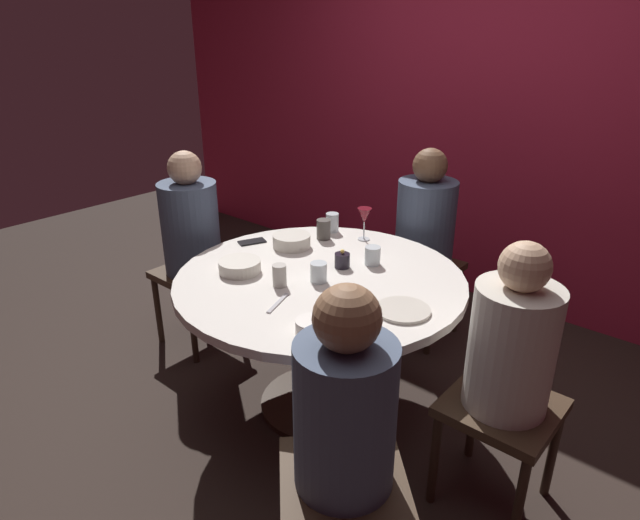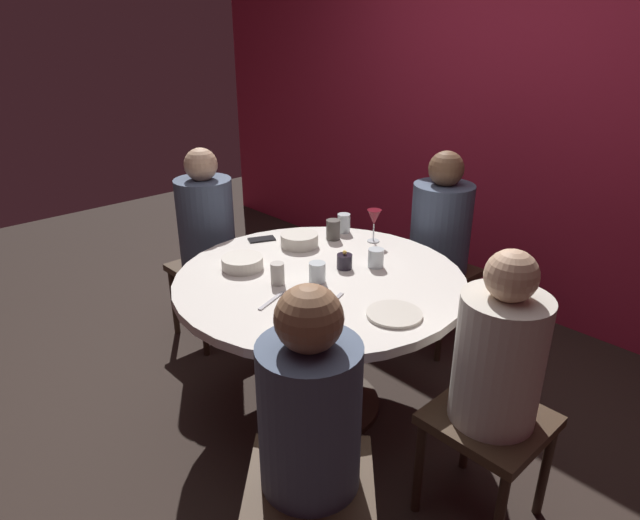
{
  "view_description": "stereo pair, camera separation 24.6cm",
  "coord_description": "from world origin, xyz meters",
  "px_view_note": "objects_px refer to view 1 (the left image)",
  "views": [
    {
      "loc": [
        1.47,
        -1.72,
        1.78
      ],
      "look_at": [
        0.0,
        0.0,
        0.8
      ],
      "focal_mm": 30.56,
      "sensor_mm": 36.0,
      "label": 1
    },
    {
      "loc": [
        1.65,
        -1.55,
        1.78
      ],
      "look_at": [
        0.0,
        0.0,
        0.8
      ],
      "focal_mm": 30.56,
      "sensor_mm": 36.0,
      "label": 2
    }
  ],
  "objects_px": {
    "dining_table": "(320,305)",
    "bowl_small_white": "(312,327)",
    "bowl_serving_large": "(240,266)",
    "candle_holder": "(342,260)",
    "seated_diner_left": "(191,230)",
    "wine_glass": "(364,217)",
    "dinner_plate": "(403,310)",
    "cup_by_left_diner": "(373,256)",
    "cup_by_right_diner": "(324,229)",
    "cell_phone": "(252,242)",
    "cup_far_edge": "(332,222)",
    "bowl_salad_center": "(292,241)",
    "seated_diner_right": "(511,352)",
    "seated_diner_front_right": "(345,417)",
    "cup_near_candle": "(279,276)",
    "seated_diner_back": "(425,225)",
    "cup_center_front": "(319,272)"
  },
  "relations": [
    {
      "from": "seated_diner_left",
      "to": "cup_by_right_diner",
      "type": "distance_m",
      "value": 0.77
    },
    {
      "from": "dining_table",
      "to": "cup_by_left_diner",
      "type": "bearing_deg",
      "value": 68.94
    },
    {
      "from": "seated_diner_left",
      "to": "bowl_small_white",
      "type": "bearing_deg",
      "value": -17.87
    },
    {
      "from": "dinner_plate",
      "to": "cup_by_left_diner",
      "type": "relative_size",
      "value": 2.51
    },
    {
      "from": "bowl_small_white",
      "to": "seated_diner_left",
      "type": "bearing_deg",
      "value": 162.13
    },
    {
      "from": "seated_diner_right",
      "to": "cup_by_left_diner",
      "type": "height_order",
      "value": "seated_diner_right"
    },
    {
      "from": "bowl_salad_center",
      "to": "seated_diner_left",
      "type": "bearing_deg",
      "value": -164.08
    },
    {
      "from": "candle_holder",
      "to": "bowl_serving_large",
      "type": "height_order",
      "value": "candle_holder"
    },
    {
      "from": "dinner_plate",
      "to": "cup_by_left_diner",
      "type": "height_order",
      "value": "cup_by_left_diner"
    },
    {
      "from": "bowl_serving_large",
      "to": "candle_holder",
      "type": "bearing_deg",
      "value": 46.8
    },
    {
      "from": "bowl_salad_center",
      "to": "cup_by_right_diner",
      "type": "relative_size",
      "value": 1.82
    },
    {
      "from": "bowl_small_white",
      "to": "cup_near_candle",
      "type": "height_order",
      "value": "cup_near_candle"
    },
    {
      "from": "wine_glass",
      "to": "cup_far_edge",
      "type": "xyz_separation_m",
      "value": [
        -0.21,
        -0.01,
        -0.08
      ]
    },
    {
      "from": "seated_diner_left",
      "to": "wine_glass",
      "type": "bearing_deg",
      "value": 30.95
    },
    {
      "from": "cell_phone",
      "to": "cup_by_left_diner",
      "type": "bearing_deg",
      "value": -140.55
    },
    {
      "from": "dining_table",
      "to": "seated_diner_left",
      "type": "xyz_separation_m",
      "value": [
        -0.96,
        0.0,
        0.14
      ]
    },
    {
      "from": "cup_far_edge",
      "to": "bowl_serving_large",
      "type": "bearing_deg",
      "value": -88.54
    },
    {
      "from": "bowl_small_white",
      "to": "dining_table",
      "type": "bearing_deg",
      "value": 127.19
    },
    {
      "from": "seated_diner_right",
      "to": "cup_by_right_diner",
      "type": "xyz_separation_m",
      "value": [
        -1.2,
        0.37,
        0.08
      ]
    },
    {
      "from": "cup_far_edge",
      "to": "seated_diner_left",
      "type": "bearing_deg",
      "value": -142.01
    },
    {
      "from": "seated_diner_front_right",
      "to": "wine_glass",
      "type": "bearing_deg",
      "value": -10.85
    },
    {
      "from": "seated_diner_back",
      "to": "dinner_plate",
      "type": "xyz_separation_m",
      "value": [
        0.47,
        -0.98,
        0.01
      ]
    },
    {
      "from": "dinner_plate",
      "to": "cup_by_left_diner",
      "type": "distance_m",
      "value": 0.48
    },
    {
      "from": "wine_glass",
      "to": "cup_center_front",
      "type": "xyz_separation_m",
      "value": [
        0.15,
        -0.55,
        -0.08
      ]
    },
    {
      "from": "dinner_plate",
      "to": "cup_by_right_diner",
      "type": "distance_m",
      "value": 0.87
    },
    {
      "from": "candle_holder",
      "to": "bowl_serving_large",
      "type": "relative_size",
      "value": 0.47
    },
    {
      "from": "seated_diner_back",
      "to": "cup_far_edge",
      "type": "distance_m",
      "value": 0.56
    },
    {
      "from": "seated_diner_left",
      "to": "dinner_plate",
      "type": "distance_m",
      "value": 1.43
    },
    {
      "from": "seated_diner_left",
      "to": "candle_holder",
      "type": "xyz_separation_m",
      "value": [
        0.98,
        0.14,
        0.04
      ]
    },
    {
      "from": "bowl_salad_center",
      "to": "cup_by_left_diner",
      "type": "bearing_deg",
      "value": 11.48
    },
    {
      "from": "bowl_salad_center",
      "to": "seated_diner_back",
      "type": "bearing_deg",
      "value": 65.73
    },
    {
      "from": "seated_diner_back",
      "to": "cup_far_edge",
      "type": "bearing_deg",
      "value": -36.56
    },
    {
      "from": "candle_holder",
      "to": "bowl_small_white",
      "type": "distance_m",
      "value": 0.63
    },
    {
      "from": "seated_diner_left",
      "to": "cup_by_left_diner",
      "type": "xyz_separation_m",
      "value": [
        1.06,
        0.27,
        0.05
      ]
    },
    {
      "from": "cell_phone",
      "to": "cup_near_candle",
      "type": "distance_m",
      "value": 0.55
    },
    {
      "from": "cell_phone",
      "to": "bowl_salad_center",
      "type": "bearing_deg",
      "value": -131.95
    },
    {
      "from": "wine_glass",
      "to": "cup_center_front",
      "type": "bearing_deg",
      "value": -74.28
    },
    {
      "from": "bowl_small_white",
      "to": "cup_far_edge",
      "type": "xyz_separation_m",
      "value": [
        -0.64,
        0.9,
        0.02
      ]
    },
    {
      "from": "wine_glass",
      "to": "dinner_plate",
      "type": "height_order",
      "value": "wine_glass"
    },
    {
      "from": "seated_diner_right",
      "to": "cup_by_right_diner",
      "type": "height_order",
      "value": "seated_diner_right"
    },
    {
      "from": "dining_table",
      "to": "cup_by_left_diner",
      "type": "height_order",
      "value": "cup_by_left_diner"
    },
    {
      "from": "seated_diner_left",
      "to": "bowl_serving_large",
      "type": "xyz_separation_m",
      "value": [
        0.65,
        -0.21,
        0.03
      ]
    },
    {
      "from": "seated_diner_right",
      "to": "cup_far_edge",
      "type": "xyz_separation_m",
      "value": [
        -1.24,
        0.49,
        0.08
      ]
    },
    {
      "from": "candle_holder",
      "to": "cup_far_edge",
      "type": "bearing_deg",
      "value": 134.92
    },
    {
      "from": "seated_diner_back",
      "to": "cup_near_candle",
      "type": "relative_size",
      "value": 11.63
    },
    {
      "from": "cup_by_left_diner",
      "to": "bowl_small_white",
      "type": "bearing_deg",
      "value": -72.87
    },
    {
      "from": "cell_phone",
      "to": "cup_near_candle",
      "type": "relative_size",
      "value": 1.4
    },
    {
      "from": "seated_diner_back",
      "to": "cup_center_front",
      "type": "relative_size",
      "value": 12.87
    },
    {
      "from": "seated_diner_back",
      "to": "bowl_serving_large",
      "type": "bearing_deg",
      "value": -15.31
    },
    {
      "from": "dining_table",
      "to": "bowl_small_white",
      "type": "height_order",
      "value": "bowl_small_white"
    }
  ]
}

